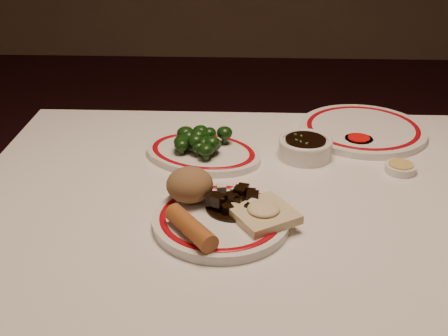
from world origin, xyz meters
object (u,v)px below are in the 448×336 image
spring_roll (191,228)px  fried_wonton (263,213)px  broccoli_plate (203,153)px  soy_bowl (305,148)px  main_plate (221,220)px  broccoli_pile (199,140)px  stirfry_heap (234,201)px  rice_mound (190,185)px  dining_table (274,243)px

spring_roll → fried_wonton: bearing=-9.9°
spring_roll → broccoli_plate: 0.33m
broccoli_plate → soy_bowl: 0.22m
main_plate → broccoli_pile: size_ratio=2.51×
stirfry_heap → broccoli_pile: broccoli_pile is taller
rice_mound → broccoli_plate: (0.01, 0.21, -0.04)m
spring_roll → broccoli_pile: (-0.01, 0.33, 0.01)m
broccoli_plate → rice_mound: bearing=-91.9°
rice_mound → broccoli_pile: (-0.00, 0.21, -0.01)m
broccoli_pile → stirfry_heap: bearing=-70.8°
rice_mound → soy_bowl: bearing=44.3°
broccoli_pile → fried_wonton: bearing=-63.8°
rice_mound → main_plate: bearing=-42.5°
rice_mound → broccoli_plate: 0.22m
main_plate → stirfry_heap: bearing=55.6°
fried_wonton → broccoli_plate: (-0.13, 0.27, -0.02)m
broccoli_plate → soy_bowl: size_ratio=2.70×
fried_wonton → soy_bowl: fried_wonton is taller
main_plate → soy_bowl: 0.33m
main_plate → rice_mound: 0.09m
soy_bowl → fried_wonton: bearing=-108.9°
dining_table → spring_roll: bearing=-135.7°
stirfry_heap → broccoli_pile: 0.25m
main_plate → fried_wonton: bearing=-2.4°
dining_table → soy_bowl: size_ratio=10.40×
soy_bowl → broccoli_plate: bearing=-177.7°
dining_table → rice_mound: bearing=-170.7°
main_plate → stirfry_heap: stirfry_heap is taller
broccoli_plate → broccoli_pile: broccoli_pile is taller
stirfry_heap → spring_roll: bearing=-125.9°
spring_roll → stirfry_heap: bearing=17.8°
stirfry_heap → soy_bowl: bearing=59.0°
main_plate → broccoli_plate: bearing=101.0°
rice_mound → fried_wonton: 0.15m
main_plate → soy_bowl: soy_bowl is taller
main_plate → spring_roll: (-0.05, -0.06, 0.02)m
main_plate → spring_roll: size_ratio=2.67×
dining_table → main_plate: main_plate is taller
dining_table → fried_wonton: size_ratio=8.80×
stirfry_heap → broccoli_pile: size_ratio=0.80×
spring_roll → soy_bowl: (0.22, 0.34, -0.01)m
dining_table → stirfry_heap: bearing=-148.3°
spring_roll → fried_wonton: spring_roll is taller
dining_table → spring_roll: size_ratio=10.15×
main_plate → broccoli_pile: 0.27m
rice_mound → broccoli_pile: rice_mound is taller
main_plate → rice_mound: bearing=137.5°
spring_roll → fried_wonton: size_ratio=0.87×
main_plate → soy_bowl: size_ratio=2.74×
stirfry_heap → soy_bowl: stirfry_heap is taller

